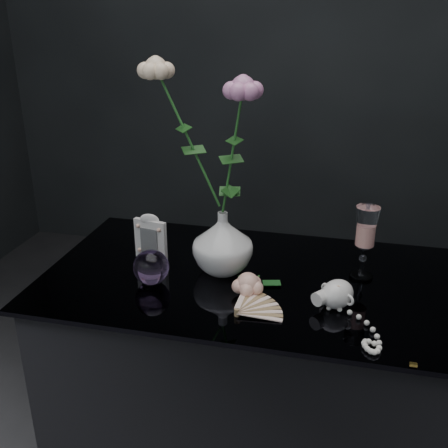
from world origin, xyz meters
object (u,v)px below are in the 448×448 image
(vase, at_px, (223,242))
(loose_rose, at_px, (248,284))
(picture_frame, at_px, (151,237))
(pearl_jar, at_px, (337,293))
(paperweight, at_px, (151,267))
(wine_glass, at_px, (365,243))

(vase, height_order, loose_rose, vase)
(picture_frame, relative_size, pearl_jar, 0.55)
(vase, distance_m, pearl_jar, 0.31)
(paperweight, bearing_deg, wine_glass, 16.68)
(paperweight, distance_m, loose_rose, 0.24)
(loose_rose, distance_m, pearl_jar, 0.21)
(picture_frame, xyz_separation_m, loose_rose, (0.29, -0.13, -0.04))
(vase, bearing_deg, wine_glass, 7.50)
(vase, distance_m, picture_frame, 0.20)
(wine_glass, height_order, paperweight, wine_glass)
(pearl_jar, bearing_deg, paperweight, -142.82)
(picture_frame, relative_size, loose_rose, 0.79)
(wine_glass, bearing_deg, vase, -172.50)
(picture_frame, distance_m, pearl_jar, 0.51)
(paperweight, bearing_deg, vase, 34.11)
(vase, height_order, pearl_jar, vase)
(wine_glass, xyz_separation_m, paperweight, (-0.50, -0.15, -0.05))
(pearl_jar, bearing_deg, wine_glass, 108.03)
(wine_glass, distance_m, loose_rose, 0.31)
(wine_glass, xyz_separation_m, loose_rose, (-0.26, -0.15, -0.07))
(vase, xyz_separation_m, wine_glass, (0.35, 0.05, 0.01))
(picture_frame, bearing_deg, vase, 5.04)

